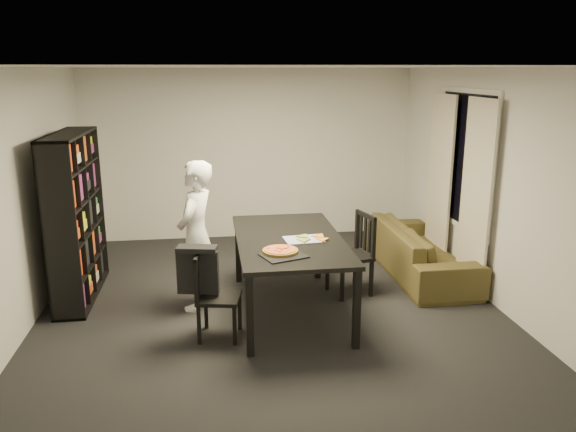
{
  "coord_description": "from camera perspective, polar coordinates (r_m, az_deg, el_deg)",
  "views": [
    {
      "loc": [
        -0.63,
        -5.85,
        2.58
      ],
      "look_at": [
        0.19,
        -0.08,
        1.05
      ],
      "focal_mm": 35.0,
      "sensor_mm": 36.0,
      "label": 1
    }
  ],
  "objects": [
    {
      "name": "room",
      "position": [
        6.02,
        -1.92,
        2.43
      ],
      "size": [
        5.01,
        5.51,
        2.61
      ],
      "color": "black",
      "rests_on": "ground"
    },
    {
      "name": "window_pane",
      "position": [
        7.24,
        17.56,
        5.45
      ],
      "size": [
        0.02,
        1.4,
        1.6
      ],
      "primitive_type": "cube",
      "color": "black",
      "rests_on": "room"
    },
    {
      "name": "window_frame",
      "position": [
        7.24,
        17.52,
        5.45
      ],
      "size": [
        0.03,
        1.52,
        1.72
      ],
      "primitive_type": "cube",
      "color": "white",
      "rests_on": "room"
    },
    {
      "name": "curtain_left",
      "position": [
        6.81,
        18.54,
        1.82
      ],
      "size": [
        0.03,
        0.7,
        2.25
      ],
      "primitive_type": "cube",
      "color": "beige",
      "rests_on": "room"
    },
    {
      "name": "curtain_right",
      "position": [
        7.73,
        15.15,
        3.54
      ],
      "size": [
        0.03,
        0.7,
        2.25
      ],
      "primitive_type": "cube",
      "color": "beige",
      "rests_on": "room"
    },
    {
      "name": "bookshelf",
      "position": [
        6.83,
        -20.76,
        -0.08
      ],
      "size": [
        0.35,
        1.5,
        1.9
      ],
      "primitive_type": "cube",
      "color": "black",
      "rests_on": "room"
    },
    {
      "name": "dining_table",
      "position": [
        6.01,
        0.13,
        -2.9
      ],
      "size": [
        1.12,
        2.01,
        0.84
      ],
      "color": "black",
      "rests_on": "room"
    },
    {
      "name": "chair_left",
      "position": [
        5.57,
        -7.88,
        -7.41
      ],
      "size": [
        0.47,
        0.47,
        0.87
      ],
      "rotation": [
        0.0,
        0.0,
        1.37
      ],
      "color": "black",
      "rests_on": "room"
    },
    {
      "name": "chair_right",
      "position": [
        6.63,
        6.98,
        -3.25
      ],
      "size": [
        0.54,
        0.54,
        0.96
      ],
      "rotation": [
        0.0,
        0.0,
        -1.32
      ],
      "color": "black",
      "rests_on": "room"
    },
    {
      "name": "draped_jacket",
      "position": [
        5.52,
        -9.17,
        -5.23
      ],
      "size": [
        0.41,
        0.24,
        0.48
      ],
      "rotation": [
        0.0,
        0.0,
        1.37
      ],
      "color": "black",
      "rests_on": "chair_left"
    },
    {
      "name": "person",
      "position": [
        6.17,
        -9.31,
        -2.01
      ],
      "size": [
        0.58,
        0.7,
        1.65
      ],
      "primitive_type": "imported",
      "rotation": [
        0.0,
        0.0,
        -1.94
      ],
      "color": "white",
      "rests_on": "room"
    },
    {
      "name": "baking_tray",
      "position": [
        5.4,
        -0.45,
        -4.05
      ],
      "size": [
        0.49,
        0.44,
        0.01
      ],
      "primitive_type": "cube",
      "rotation": [
        0.0,
        0.0,
        0.35
      ],
      "color": "black",
      "rests_on": "dining_table"
    },
    {
      "name": "pepperoni_pizza",
      "position": [
        5.48,
        -0.78,
        -3.54
      ],
      "size": [
        0.35,
        0.35,
        0.03
      ],
      "rotation": [
        0.0,
        0.0,
        -0.18
      ],
      "color": "olive",
      "rests_on": "dining_table"
    },
    {
      "name": "kitchen_towel",
      "position": [
        5.92,
        1.6,
        -2.39
      ],
      "size": [
        0.43,
        0.34,
        0.01
      ],
      "primitive_type": "cube",
      "rotation": [
        0.0,
        0.0,
        0.09
      ],
      "color": "silver",
      "rests_on": "dining_table"
    },
    {
      "name": "pizza_slices",
      "position": [
        5.93,
        2.44,
        -2.23
      ],
      "size": [
        0.37,
        0.31,
        0.01
      ],
      "primitive_type": null,
      "rotation": [
        0.0,
        0.0,
        -0.0
      ],
      "color": "gold",
      "rests_on": "dining_table"
    },
    {
      "name": "sofa",
      "position": [
        7.46,
        13.28,
        -3.38
      ],
      "size": [
        0.84,
        2.15,
        0.63
      ],
      "primitive_type": "imported",
      "rotation": [
        0.0,
        0.0,
        1.57
      ],
      "color": "#3E3D18",
      "rests_on": "room"
    }
  ]
}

